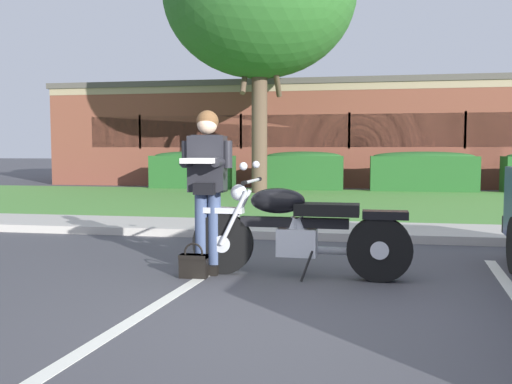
# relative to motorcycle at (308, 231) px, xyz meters

# --- Properties ---
(ground_plane) EXTENTS (140.00, 140.00, 0.00)m
(ground_plane) POSITION_rel_motorcycle_xyz_m (0.15, -1.16, -0.48)
(ground_plane) COLOR #424247
(curb_strip) EXTENTS (60.00, 0.20, 0.12)m
(curb_strip) POSITION_rel_motorcycle_xyz_m (0.15, 2.35, -0.42)
(curb_strip) COLOR #B7B2A8
(curb_strip) RESTS_ON ground
(concrete_walk) EXTENTS (60.00, 1.50, 0.08)m
(concrete_walk) POSITION_rel_motorcycle_xyz_m (0.15, 3.20, -0.44)
(concrete_walk) COLOR #B7B2A8
(concrete_walk) RESTS_ON ground
(grass_lawn) EXTENTS (60.00, 7.82, 0.06)m
(grass_lawn) POSITION_rel_motorcycle_xyz_m (0.15, 7.86, -0.45)
(grass_lawn) COLOR #518E3D
(grass_lawn) RESTS_ON ground
(stall_stripe_0) EXTENTS (0.50, 4.39, 0.01)m
(stall_stripe_0) POSITION_rel_motorcycle_xyz_m (-1.12, -0.96, -0.48)
(stall_stripe_0) COLOR silver
(stall_stripe_0) RESTS_ON ground
(motorcycle) EXTENTS (2.24, 0.82, 1.18)m
(motorcycle) POSITION_rel_motorcycle_xyz_m (0.00, 0.00, 0.00)
(motorcycle) COLOR black
(motorcycle) RESTS_ON ground
(rider_person) EXTENTS (0.54, 0.59, 1.70)m
(rider_person) POSITION_rel_motorcycle_xyz_m (-1.05, -0.01, 0.53)
(rider_person) COLOR black
(rider_person) RESTS_ON ground
(handbag) EXTENTS (0.28, 0.13, 0.36)m
(handbag) POSITION_rel_motorcycle_xyz_m (-1.13, -0.23, -0.34)
(handbag) COLOR black
(handbag) RESTS_ON ground
(hedge_left) EXTENTS (2.68, 0.90, 1.24)m
(hedge_left) POSITION_rel_motorcycle_xyz_m (-4.76, 11.76, 0.17)
(hedge_left) COLOR #235623
(hedge_left) RESTS_ON ground
(hedge_center_left) EXTENTS (2.45, 0.90, 1.24)m
(hedge_center_left) POSITION_rel_motorcycle_xyz_m (-1.16, 11.76, 0.17)
(hedge_center_left) COLOR #235623
(hedge_center_left) RESTS_ON ground
(hedge_center_right) EXTENTS (3.12, 0.90, 1.24)m
(hedge_center_right) POSITION_rel_motorcycle_xyz_m (2.44, 11.76, 0.17)
(hedge_center_right) COLOR #235623
(hedge_center_right) RESTS_ON ground
(brick_building) EXTENTS (21.87, 10.44, 3.71)m
(brick_building) POSITION_rel_motorcycle_xyz_m (0.21, 18.40, 1.38)
(brick_building) COLOR brown
(brick_building) RESTS_ON ground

